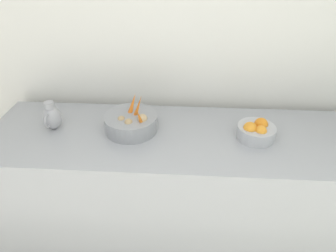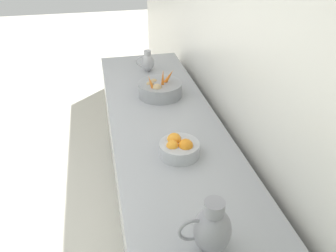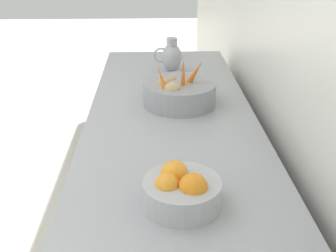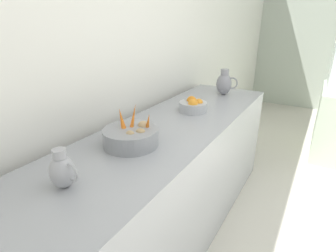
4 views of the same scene
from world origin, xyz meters
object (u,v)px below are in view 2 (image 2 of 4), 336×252
orange_bowl (179,148)px  metal_pitcher_tall (212,229)px  metal_pitcher_short (147,62)px  vegetable_colander (160,89)px

orange_bowl → metal_pitcher_tall: bearing=87.5°
metal_pitcher_tall → metal_pitcher_short: size_ratio=1.37×
vegetable_colander → orange_bowl: vegetable_colander is taller
metal_pitcher_tall → orange_bowl: bearing=-92.5°
orange_bowl → metal_pitcher_short: bearing=-91.1°
vegetable_colander → metal_pitcher_short: 0.49m
orange_bowl → metal_pitcher_tall: metal_pitcher_tall is taller
vegetable_colander → metal_pitcher_short: bearing=-88.3°
vegetable_colander → orange_bowl: bearing=87.1°
orange_bowl → metal_pitcher_short: metal_pitcher_short is taller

